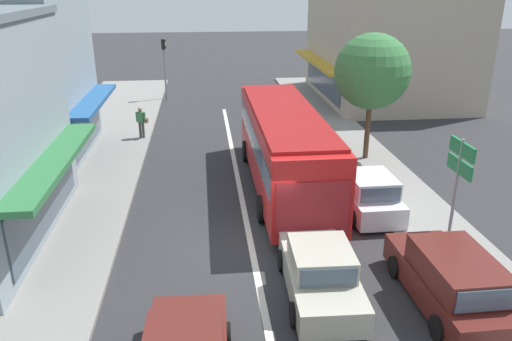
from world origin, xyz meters
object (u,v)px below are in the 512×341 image
at_px(parked_hatchback_kerb_second, 368,195).
at_px(directional_road_sign, 459,168).
at_px(parked_wagon_kerb_front, 451,280).
at_px(traffic_light_downstreet, 164,59).
at_px(sedan_adjacent_lane_lead, 320,273).
at_px(pedestrian_with_handbag_near, 141,121).
at_px(street_tree_right, 372,72).
at_px(city_bus, 284,143).

height_order(parked_hatchback_kerb_second, directional_road_sign, directional_road_sign).
xyz_separation_m(parked_wagon_kerb_front, traffic_light_downstreet, (-8.67, 24.76, 2.11)).
bearing_deg(parked_hatchback_kerb_second, sedan_adjacent_lane_lead, -121.04).
bearing_deg(parked_wagon_kerb_front, pedestrian_with_handbag_near, 121.34).
bearing_deg(traffic_light_downstreet, street_tree_right, -53.66).
relative_size(parked_hatchback_kerb_second, street_tree_right, 0.64).
bearing_deg(city_bus, traffic_light_downstreet, 109.00).
relative_size(directional_road_sign, pedestrian_with_handbag_near, 2.21).
xyz_separation_m(city_bus, traffic_light_downstreet, (-5.67, 16.47, 0.97)).
bearing_deg(street_tree_right, sedan_adjacent_lane_lead, -113.96).
relative_size(traffic_light_downstreet, directional_road_sign, 1.17).
xyz_separation_m(city_bus, sedan_adjacent_lane_lead, (-0.22, -7.46, -1.22)).
bearing_deg(directional_road_sign, parked_hatchback_kerb_second, 122.18).
xyz_separation_m(parked_wagon_kerb_front, directional_road_sign, (1.38, 2.83, 1.96)).
distance_m(parked_hatchback_kerb_second, street_tree_right, 6.74).
height_order(sedan_adjacent_lane_lead, directional_road_sign, directional_road_sign).
relative_size(directional_road_sign, street_tree_right, 0.62).
relative_size(sedan_adjacent_lane_lead, street_tree_right, 0.73).
bearing_deg(parked_wagon_kerb_front, directional_road_sign, 64.02).
xyz_separation_m(sedan_adjacent_lane_lead, street_tree_right, (4.58, 10.30, 3.48)).
xyz_separation_m(sedan_adjacent_lane_lead, parked_hatchback_kerb_second, (2.87, 4.76, 0.05)).
bearing_deg(sedan_adjacent_lane_lead, parked_wagon_kerb_front, -14.41).
bearing_deg(directional_road_sign, street_tree_right, 90.17).
xyz_separation_m(directional_road_sign, street_tree_right, (-0.02, 8.30, 1.44)).
height_order(city_bus, parked_wagon_kerb_front, city_bus).
bearing_deg(directional_road_sign, pedestrian_with_handbag_near, 130.56).
height_order(traffic_light_downstreet, directional_road_sign, traffic_light_downstreet).
height_order(city_bus, street_tree_right, street_tree_right).
height_order(city_bus, parked_hatchback_kerb_second, city_bus).
bearing_deg(pedestrian_with_handbag_near, city_bus, -48.13).
bearing_deg(directional_road_sign, city_bus, 128.78).
height_order(parked_wagon_kerb_front, traffic_light_downstreet, traffic_light_downstreet).
bearing_deg(city_bus, directional_road_sign, -51.22).
distance_m(parked_hatchback_kerb_second, pedestrian_with_handbag_near, 13.34).
relative_size(parked_wagon_kerb_front, pedestrian_with_handbag_near, 2.77).
bearing_deg(directional_road_sign, traffic_light_downstreet, 114.63).
relative_size(city_bus, directional_road_sign, 3.02).
bearing_deg(traffic_light_downstreet, directional_road_sign, -65.37).
height_order(traffic_light_downstreet, street_tree_right, street_tree_right).
height_order(city_bus, sedan_adjacent_lane_lead, city_bus).
bearing_deg(sedan_adjacent_lane_lead, directional_road_sign, 23.56).
xyz_separation_m(parked_hatchback_kerb_second, traffic_light_downstreet, (-8.31, 19.17, 2.15)).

